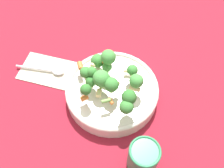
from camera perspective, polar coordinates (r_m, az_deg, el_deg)
The scene contains 6 objects.
ground_plane at distance 0.78m, azimuth -0.00°, elevation -2.54°, with size 3.00×3.00×0.00m, color maroon.
bowl at distance 0.76m, azimuth -0.00°, elevation -1.55°, with size 0.27×0.27×0.05m.
pasta_salad at distance 0.70m, azimuth -0.65°, elevation 1.33°, with size 0.20×0.19×0.09m.
cup at distance 0.66m, azimuth 6.82°, elevation -15.50°, with size 0.08×0.08×0.09m.
napkin at distance 0.85m, azimuth -13.87°, elevation 2.92°, with size 0.14×0.19×0.01m.
spoon at distance 0.84m, azimuth -13.56°, elevation 2.91°, with size 0.03×0.16×0.01m.
Camera 1 is at (0.39, 0.03, 0.67)m, focal length 42.00 mm.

